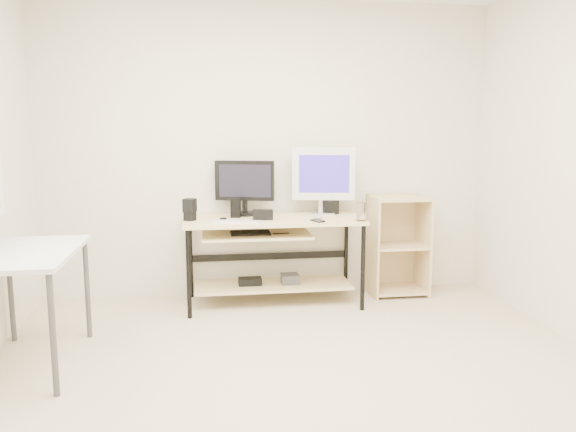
% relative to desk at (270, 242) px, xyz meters
% --- Properties ---
extents(room, '(4.01, 4.01, 2.62)m').
position_rel_desk_xyz_m(room, '(-0.11, -1.62, 0.78)').
color(room, beige).
rests_on(room, ground).
extents(desk, '(1.50, 0.65, 0.75)m').
position_rel_desk_xyz_m(desk, '(0.00, 0.00, 0.00)').
color(desk, beige).
rests_on(desk, ground).
extents(side_table, '(0.60, 1.00, 0.75)m').
position_rel_desk_xyz_m(side_table, '(-1.65, -1.06, 0.13)').
color(side_table, silver).
rests_on(side_table, ground).
extents(shelf_unit, '(0.50, 0.40, 0.90)m').
position_rel_desk_xyz_m(shelf_unit, '(1.18, 0.16, -0.09)').
color(shelf_unit, beige).
rests_on(shelf_unit, ground).
extents(black_monitor, '(0.51, 0.22, 0.48)m').
position_rel_desk_xyz_m(black_monitor, '(-0.20, 0.19, 0.48)').
color(black_monitor, black).
rests_on(black_monitor, desk).
extents(white_imac, '(0.55, 0.18, 0.59)m').
position_rel_desk_xyz_m(white_imac, '(0.49, 0.16, 0.55)').
color(white_imac, silver).
rests_on(white_imac, desk).
extents(keyboard, '(0.40, 0.20, 0.01)m').
position_rel_desk_xyz_m(keyboard, '(-0.29, -0.19, 0.22)').
color(keyboard, silver).
rests_on(keyboard, desk).
extents(mouse, '(0.07, 0.11, 0.04)m').
position_rel_desk_xyz_m(mouse, '(0.39, -0.11, 0.23)').
color(mouse, '#B2B2B7').
rests_on(mouse, desk).
extents(center_speaker, '(0.18, 0.10, 0.08)m').
position_rel_desk_xyz_m(center_speaker, '(-0.07, -0.08, 0.25)').
color(center_speaker, black).
rests_on(center_speaker, desk).
extents(speaker_left, '(0.12, 0.12, 0.18)m').
position_rel_desk_xyz_m(speaker_left, '(-0.67, -0.03, 0.31)').
color(speaker_left, black).
rests_on(speaker_left, desk).
extents(speaker_right, '(0.14, 0.14, 0.12)m').
position_rel_desk_xyz_m(speaker_right, '(0.56, 0.14, 0.27)').
color(speaker_right, black).
rests_on(speaker_right, desk).
extents(audio_controller, '(0.09, 0.07, 0.17)m').
position_rel_desk_xyz_m(audio_controller, '(-0.29, 0.06, 0.30)').
color(audio_controller, black).
rests_on(audio_controller, desk).
extents(volume_puck, '(0.06, 0.06, 0.02)m').
position_rel_desk_xyz_m(volume_puck, '(-0.40, -0.09, 0.22)').
color(volume_puck, black).
rests_on(volume_puck, desk).
extents(smartphone, '(0.11, 0.15, 0.01)m').
position_rel_desk_xyz_m(smartphone, '(0.37, -0.23, 0.22)').
color(smartphone, black).
rests_on(smartphone, desk).
extents(coaster, '(0.11, 0.11, 0.01)m').
position_rel_desk_xyz_m(coaster, '(0.72, -0.27, 0.21)').
color(coaster, '#A47B4A').
rests_on(coaster, desk).
extents(drinking_glass, '(0.09, 0.09, 0.15)m').
position_rel_desk_xyz_m(drinking_glass, '(0.72, -0.27, 0.29)').
color(drinking_glass, white).
rests_on(drinking_glass, coaster).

